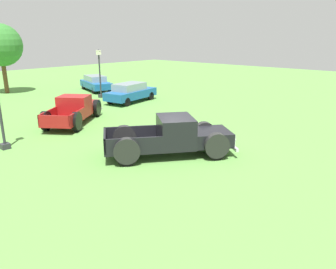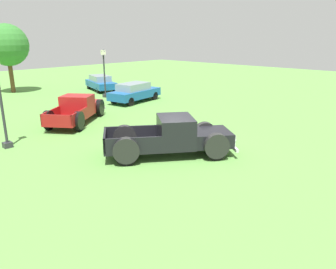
{
  "view_description": "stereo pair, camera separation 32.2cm",
  "coord_description": "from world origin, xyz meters",
  "px_view_note": "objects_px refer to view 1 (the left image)",
  "views": [
    {
      "loc": [
        -10.09,
        -8.59,
        4.8
      ],
      "look_at": [
        -0.51,
        -0.03,
        0.9
      ],
      "focal_mm": 34.85,
      "sensor_mm": 36.0,
      "label": 1
    },
    {
      "loc": [
        -9.87,
        -8.83,
        4.8
      ],
      "look_at": [
        -0.51,
        -0.03,
        0.9
      ],
      "focal_mm": 34.85,
      "sensor_mm": 36.0,
      "label": 2
    }
  ],
  "objects_px": {
    "sedan_distant_b": "(96,83)",
    "oak_tree_west": "(1,45)",
    "sedan_distant_a": "(131,92)",
    "lamp_post_far": "(100,73)",
    "pickup_truck_behind_left": "(75,109)",
    "pickup_truck_foreground": "(177,137)"
  },
  "relations": [
    {
      "from": "pickup_truck_behind_left",
      "to": "oak_tree_west",
      "type": "bearing_deg",
      "value": 83.04
    },
    {
      "from": "pickup_truck_behind_left",
      "to": "sedan_distant_b",
      "type": "height_order",
      "value": "pickup_truck_behind_left"
    },
    {
      "from": "sedan_distant_b",
      "to": "oak_tree_west",
      "type": "bearing_deg",
      "value": 140.86
    },
    {
      "from": "pickup_truck_behind_left",
      "to": "lamp_post_far",
      "type": "xyz_separation_m",
      "value": [
        5.75,
        5.22,
        1.26
      ]
    },
    {
      "from": "sedan_distant_b",
      "to": "oak_tree_west",
      "type": "relative_size",
      "value": 0.75
    },
    {
      "from": "lamp_post_far",
      "to": "sedan_distant_a",
      "type": "bearing_deg",
      "value": -83.85
    },
    {
      "from": "sedan_distant_b",
      "to": "lamp_post_far",
      "type": "relative_size",
      "value": 1.15
    },
    {
      "from": "sedan_distant_a",
      "to": "oak_tree_west",
      "type": "distance_m",
      "value": 12.4
    },
    {
      "from": "pickup_truck_behind_left",
      "to": "sedan_distant_a",
      "type": "distance_m",
      "value": 6.42
    },
    {
      "from": "sedan_distant_b",
      "to": "sedan_distant_a",
      "type": "bearing_deg",
      "value": -102.75
    },
    {
      "from": "pickup_truck_behind_left",
      "to": "pickup_truck_foreground",
      "type": "bearing_deg",
      "value": -91.97
    },
    {
      "from": "pickup_truck_behind_left",
      "to": "oak_tree_west",
      "type": "relative_size",
      "value": 0.88
    },
    {
      "from": "oak_tree_west",
      "to": "pickup_truck_behind_left",
      "type": "bearing_deg",
      "value": -96.96
    },
    {
      "from": "pickup_truck_foreground",
      "to": "pickup_truck_behind_left",
      "type": "relative_size",
      "value": 1.05
    },
    {
      "from": "pickup_truck_foreground",
      "to": "sedan_distant_b",
      "type": "xyz_separation_m",
      "value": [
        7.79,
        16.24,
        -0.06
      ]
    },
    {
      "from": "pickup_truck_behind_left",
      "to": "lamp_post_far",
      "type": "bearing_deg",
      "value": 42.22
    },
    {
      "from": "lamp_post_far",
      "to": "oak_tree_west",
      "type": "distance_m",
      "value": 9.15
    },
    {
      "from": "pickup_truck_behind_left",
      "to": "sedan_distant_a",
      "type": "relative_size",
      "value": 1.13
    },
    {
      "from": "sedan_distant_a",
      "to": "oak_tree_west",
      "type": "height_order",
      "value": "oak_tree_west"
    },
    {
      "from": "pickup_truck_foreground",
      "to": "sedan_distant_b",
      "type": "bearing_deg",
      "value": 64.38
    },
    {
      "from": "lamp_post_far",
      "to": "oak_tree_west",
      "type": "xyz_separation_m",
      "value": [
        -4.15,
        7.89,
        2.04
      ]
    },
    {
      "from": "sedan_distant_b",
      "to": "lamp_post_far",
      "type": "height_order",
      "value": "lamp_post_far"
    }
  ]
}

